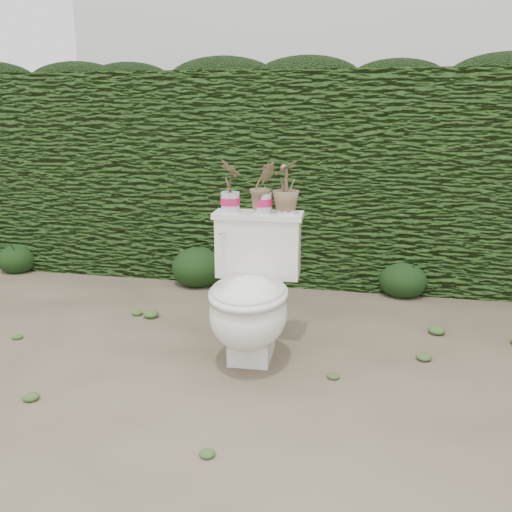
% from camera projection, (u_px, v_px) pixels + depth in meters
% --- Properties ---
extents(ground, '(60.00, 60.00, 0.00)m').
position_uv_depth(ground, '(270.00, 349.00, 3.11)').
color(ground, '#7D6E56').
rests_on(ground, ground).
extents(hedge, '(8.00, 1.00, 1.60)m').
position_uv_depth(hedge, '(305.00, 176.00, 4.41)').
color(hedge, '#30531B').
rests_on(hedge, ground).
extents(house_wall, '(8.00, 3.50, 4.00)m').
position_uv_depth(house_wall, '(380.00, 62.00, 8.14)').
color(house_wall, silver).
rests_on(house_wall, ground).
extents(toilet, '(0.51, 0.69, 0.78)m').
position_uv_depth(toilet, '(251.00, 298.00, 2.90)').
color(toilet, white).
rests_on(toilet, ground).
extents(potted_plant_left, '(0.17, 0.18, 0.28)m').
position_uv_depth(potted_plant_left, '(230.00, 187.00, 3.01)').
color(potted_plant_left, '#25792B').
rests_on(potted_plant_left, toilet).
extents(potted_plant_center, '(0.19, 0.18, 0.27)m').
position_uv_depth(potted_plant_center, '(263.00, 189.00, 2.98)').
color(potted_plant_center, '#25792B').
rests_on(potted_plant_center, toilet).
extents(potted_plant_right, '(0.18, 0.18, 0.27)m').
position_uv_depth(potted_plant_right, '(286.00, 189.00, 2.96)').
color(potted_plant_right, '#25792B').
rests_on(potted_plant_right, toilet).
extents(liriope_clump_0, '(0.32, 0.32, 0.26)m').
position_uv_depth(liriope_clump_0, '(17.00, 256.00, 4.57)').
color(liriope_clump_0, '#1B3713').
rests_on(liriope_clump_0, ground).
extents(liriope_clump_1, '(0.40, 0.40, 0.32)m').
position_uv_depth(liriope_clump_1, '(198.00, 264.00, 4.23)').
color(liriope_clump_1, '#1B3713').
rests_on(liriope_clump_1, ground).
extents(liriope_clump_2, '(0.35, 0.35, 0.28)m').
position_uv_depth(liriope_clump_2, '(403.00, 276.00, 3.99)').
color(liriope_clump_2, '#1B3713').
rests_on(liriope_clump_2, ground).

